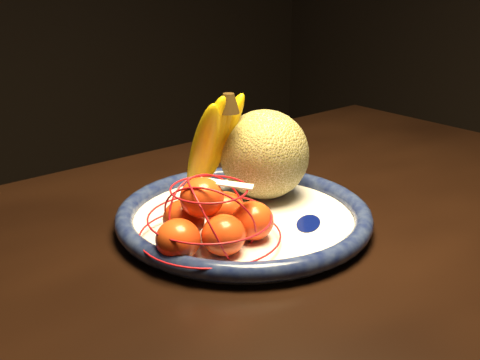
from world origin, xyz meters
TOP-DOWN VIEW (x-y plane):
  - dining_table at (0.02, -0.11)m, footprint 1.57×1.03m
  - fruit_bowl at (0.02, -0.07)m, footprint 0.38×0.38m
  - cantaloupe at (0.10, -0.02)m, footprint 0.14×0.14m
  - banana_bunch at (0.01, 0.01)m, footprint 0.12×0.12m
  - mandarin_bag at (-0.06, -0.12)m, footprint 0.23×0.23m
  - price_tag at (-0.04, -0.12)m, footprint 0.07×0.07m

SIDE VIEW (x-z plane):
  - dining_table at x=0.02m, z-range 0.29..1.04m
  - fruit_bowl at x=0.02m, z-range 0.74..0.77m
  - mandarin_bag at x=-0.06m, z-range 0.73..0.85m
  - cantaloupe at x=0.10m, z-range 0.76..0.90m
  - price_tag at x=-0.04m, z-range 0.83..0.85m
  - banana_bunch at x=0.01m, z-range 0.76..0.95m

